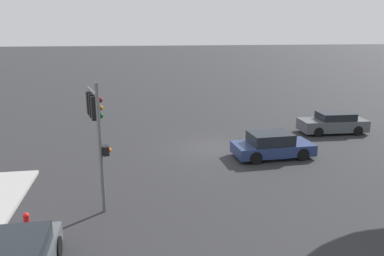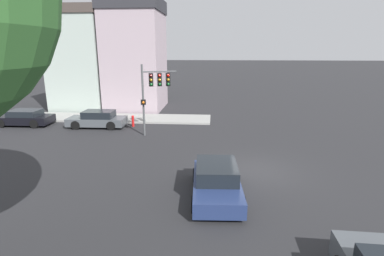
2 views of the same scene
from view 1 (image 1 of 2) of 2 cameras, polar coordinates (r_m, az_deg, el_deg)
name	(u,v)px [view 1 (image 1 of 2)]	position (r m, az deg, el deg)	size (l,w,h in m)	color
ground_plane	(212,148)	(22.33, 3.09, -3.07)	(300.00, 300.00, 0.00)	#28282B
traffic_signal	(96,117)	(14.82, -14.41, 1.66)	(1.01, 2.45, 5.02)	#515456
crossing_car_0	(333,123)	(27.19, 20.70, 0.70)	(4.51, 2.02, 1.41)	#4C5156
crossing_car_1	(272,145)	(21.06, 12.09, -2.62)	(4.41, 2.19, 1.39)	navy
fire_hydrant	(27,224)	(14.11, -23.84, -13.29)	(0.22, 0.22, 0.92)	red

